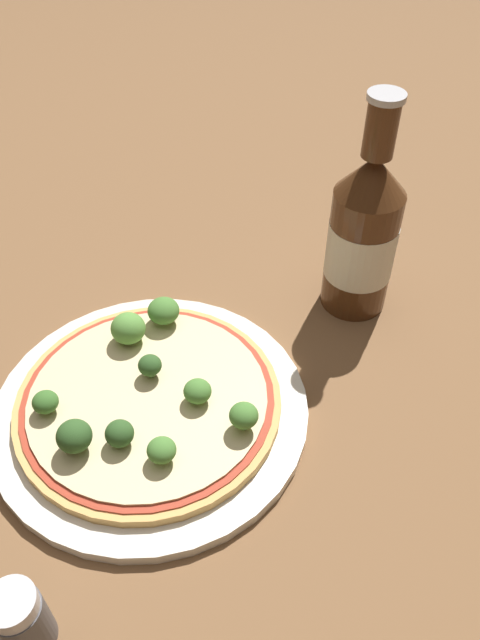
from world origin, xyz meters
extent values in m
plane|color=brown|center=(0.00, 0.00, 0.00)|extent=(3.00, 3.00, 0.00)
cylinder|color=silver|center=(0.01, 0.00, 0.01)|extent=(0.30, 0.30, 0.01)
cylinder|color=tan|center=(0.01, 0.00, 0.02)|extent=(0.25, 0.25, 0.01)
cylinder|color=#A83823|center=(0.01, 0.00, 0.02)|extent=(0.23, 0.23, 0.00)
cylinder|color=beige|center=(0.01, 0.00, 0.02)|extent=(0.22, 0.22, 0.00)
cylinder|color=#7A9E5B|center=(0.00, 0.02, 0.03)|extent=(0.01, 0.01, 0.01)
ellipsoid|color=#2D5123|center=(0.00, 0.02, 0.04)|extent=(0.02, 0.02, 0.02)
cylinder|color=#7A9E5B|center=(0.02, -0.05, 0.03)|extent=(0.01, 0.01, 0.01)
ellipsoid|color=#2D5123|center=(0.02, -0.05, 0.04)|extent=(0.02, 0.02, 0.02)
cylinder|color=#7A9E5B|center=(-0.06, -0.05, 0.03)|extent=(0.01, 0.01, 0.01)
ellipsoid|color=#386628|center=(-0.06, -0.05, 0.04)|extent=(0.02, 0.02, 0.02)
cylinder|color=#7A9E5B|center=(0.05, 0.02, 0.03)|extent=(0.01, 0.01, 0.01)
ellipsoid|color=#477A33|center=(0.05, 0.02, 0.04)|extent=(0.03, 0.03, 0.02)
cylinder|color=#7A9E5B|center=(-0.01, -0.08, 0.03)|extent=(0.01, 0.01, 0.01)
ellipsoid|color=#2D5123|center=(-0.01, -0.08, 0.04)|extent=(0.03, 0.03, 0.03)
cylinder|color=#7A9E5B|center=(0.11, 0.01, 0.03)|extent=(0.01, 0.01, 0.01)
ellipsoid|color=#477A33|center=(0.11, 0.01, 0.04)|extent=(0.03, 0.03, 0.02)
cylinder|color=#7A9E5B|center=(-0.03, 0.09, 0.03)|extent=(0.01, 0.01, 0.01)
ellipsoid|color=#477A33|center=(-0.03, 0.09, 0.04)|extent=(0.03, 0.03, 0.03)
cylinder|color=#7A9E5B|center=(0.06, -0.05, 0.03)|extent=(0.01, 0.01, 0.01)
ellipsoid|color=#477A33|center=(0.06, -0.05, 0.04)|extent=(0.02, 0.02, 0.02)
cylinder|color=#7A9E5B|center=(-0.04, 0.05, 0.03)|extent=(0.01, 0.01, 0.01)
ellipsoid|color=#568E3D|center=(-0.04, 0.05, 0.04)|extent=(0.03, 0.03, 0.03)
cylinder|color=#472814|center=(0.13, 0.24, 0.07)|extent=(0.07, 0.07, 0.14)
cylinder|color=beige|center=(0.13, 0.24, 0.07)|extent=(0.07, 0.07, 0.06)
cone|color=#472814|center=(0.13, 0.24, 0.16)|extent=(0.07, 0.07, 0.04)
cylinder|color=#472814|center=(0.13, 0.24, 0.21)|extent=(0.03, 0.03, 0.05)
cylinder|color=#B2B2B7|center=(0.13, 0.24, 0.24)|extent=(0.03, 0.03, 0.01)
cylinder|color=#4C4C51|center=(0.04, -0.21, 0.03)|extent=(0.04, 0.04, 0.05)
cylinder|color=silver|center=(0.04, -0.21, 0.06)|extent=(0.03, 0.03, 0.01)
camera|label=1|loc=(0.25, -0.29, 0.48)|focal=35.00mm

